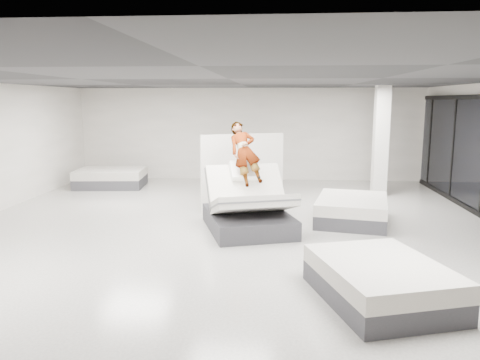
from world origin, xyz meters
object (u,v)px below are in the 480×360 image
(flat_bed_right_far, at_px, (352,210))
(remote, at_px, (259,176))
(hero_bed, at_px, (248,210))
(person, at_px, (245,167))
(divider_panel, at_px, (243,173))
(flat_bed_left_far, at_px, (111,178))
(flat_bed_right_near, at_px, (381,281))
(column, at_px, (381,141))

(flat_bed_right_far, bearing_deg, remote, -158.13)
(hero_bed, xyz_separation_m, remote, (0.21, 0.05, 0.73))
(person, relative_size, divider_panel, 0.73)
(flat_bed_left_far, bearing_deg, remote, -43.65)
(flat_bed_right_far, height_order, flat_bed_right_near, flat_bed_right_far)
(hero_bed, distance_m, column, 5.60)
(person, height_order, flat_bed_right_far, person)
(divider_panel, relative_size, flat_bed_right_far, 0.93)
(person, relative_size, flat_bed_right_near, 0.65)
(person, height_order, column, column)
(hero_bed, relative_size, remote, 18.59)
(flat_bed_left_far, bearing_deg, divider_panel, -33.85)
(person, height_order, divider_panel, divider_panel)
(hero_bed, relative_size, person, 1.67)
(flat_bed_right_near, bearing_deg, divider_panel, 113.93)
(hero_bed, height_order, divider_panel, divider_panel)
(hero_bed, relative_size, divider_panel, 1.21)
(flat_bed_right_near, height_order, flat_bed_left_far, flat_bed_left_far)
(person, distance_m, divider_panel, 1.51)
(remote, height_order, flat_bed_right_far, remote)
(flat_bed_right_far, xyz_separation_m, column, (1.27, 3.21, 1.32))
(divider_panel, distance_m, flat_bed_right_near, 5.77)
(flat_bed_right_near, distance_m, flat_bed_left_far, 10.72)
(divider_panel, bearing_deg, flat_bed_right_near, -88.67)
(remote, bearing_deg, person, 122.15)
(flat_bed_right_far, xyz_separation_m, flat_bed_right_near, (-0.28, -4.36, -0.00))
(hero_bed, height_order, remote, hero_bed)
(person, height_order, flat_bed_right_near, person)
(remote, height_order, divider_panel, divider_panel)
(flat_bed_right_far, bearing_deg, person, -166.51)
(flat_bed_right_near, distance_m, column, 7.84)
(column, bearing_deg, divider_panel, -148.88)
(remote, height_order, flat_bed_right_near, remote)
(divider_panel, height_order, flat_bed_left_far, divider_panel)
(flat_bed_right_near, bearing_deg, remote, 117.83)
(flat_bed_left_far, bearing_deg, column, -4.69)
(hero_bed, bearing_deg, flat_bed_right_far, 21.15)
(flat_bed_left_far, relative_size, column, 0.70)
(flat_bed_right_far, distance_m, flat_bed_right_near, 4.37)
(flat_bed_left_far, bearing_deg, flat_bed_right_far, -28.72)
(person, relative_size, flat_bed_right_far, 0.68)
(divider_panel, xyz_separation_m, flat_bed_right_near, (2.32, -5.23, -0.70))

